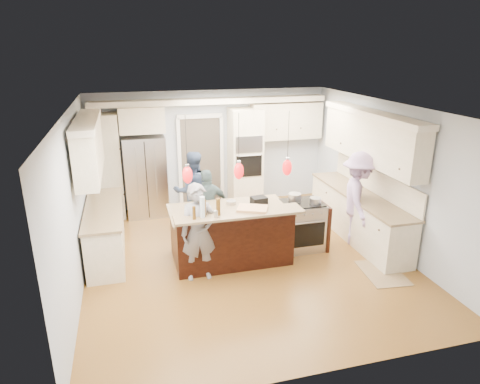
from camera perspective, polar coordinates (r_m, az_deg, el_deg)
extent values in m
plane|color=olive|center=(7.83, 0.67, -8.79)|extent=(6.00, 6.00, 0.00)
cube|color=#B2BCC6|center=(10.12, -3.91, 5.79)|extent=(5.50, 0.04, 2.70)
cube|color=#B2BCC6|center=(4.72, 10.78, -10.53)|extent=(5.50, 0.04, 2.70)
cube|color=#B2BCC6|center=(7.11, -21.16, -1.23)|extent=(0.04, 6.00, 2.70)
cube|color=#B2BCC6|center=(8.44, 19.01, 2.11)|extent=(0.04, 6.00, 2.70)
cube|color=white|center=(6.99, 0.76, 11.18)|extent=(5.50, 6.00, 0.04)
cube|color=#B7B7BC|center=(9.71, -12.44, 2.08)|extent=(0.90, 0.70, 1.80)
cube|color=beige|center=(10.02, 0.71, 4.53)|extent=(0.72, 0.64, 2.30)
cube|color=black|center=(9.62, 1.24, 6.37)|extent=(0.60, 0.02, 0.35)
cube|color=black|center=(9.74, 1.22, 3.50)|extent=(0.60, 0.02, 0.50)
cylinder|color=#B7B7BC|center=(9.65, 1.29, 4.88)|extent=(0.55, 0.02, 0.02)
cube|color=beige|center=(9.71, -17.28, 3.19)|extent=(0.60, 0.58, 2.30)
cube|color=beige|center=(9.49, -12.99, 9.41)|extent=(0.95, 0.58, 0.55)
cube|color=beige|center=(10.32, 6.19, 9.39)|extent=(1.70, 0.35, 0.85)
cube|color=beige|center=(9.73, -3.83, 12.03)|extent=(5.30, 0.38, 0.12)
cube|color=#4C443A|center=(10.14, -5.25, 4.04)|extent=(0.90, 0.06, 2.10)
cube|color=white|center=(9.87, -5.40, 10.04)|extent=(1.04, 0.06, 0.10)
cube|color=beige|center=(8.79, 15.41, -3.16)|extent=(0.60, 3.00, 0.88)
cube|color=tan|center=(8.63, 15.67, -0.33)|extent=(0.64, 3.05, 0.04)
cube|color=beige|center=(8.41, 17.03, 6.70)|extent=(0.35, 3.00, 0.85)
cube|color=beige|center=(8.32, 17.29, 9.92)|extent=(0.37, 3.10, 0.10)
cube|color=beige|center=(8.15, -17.46, -5.16)|extent=(0.60, 2.20, 0.88)
cube|color=tan|center=(7.98, -17.79, -2.14)|extent=(0.64, 2.25, 0.04)
cube|color=beige|center=(7.68, -19.48, 5.33)|extent=(0.35, 2.20, 0.85)
cube|color=beige|center=(7.59, -19.81, 8.86)|extent=(0.37, 2.30, 0.10)
cube|color=black|center=(7.71, -1.42, -5.62)|extent=(2.00, 1.00, 0.88)
cube|color=tan|center=(7.53, -1.44, -2.44)|extent=(2.10, 1.10, 0.04)
cube|color=black|center=(7.18, -0.36, -6.69)|extent=(2.00, 0.12, 1.08)
cube|color=tan|center=(6.83, -0.07, -2.95)|extent=(2.10, 0.42, 0.04)
cube|color=black|center=(7.72, 2.54, -1.18)|extent=(0.29, 0.25, 0.14)
cube|color=#B7B7BC|center=(8.11, 8.13, -4.45)|extent=(0.76, 0.66, 0.90)
cube|color=black|center=(7.85, 9.06, -5.72)|extent=(0.65, 0.01, 0.45)
cube|color=black|center=(7.94, 8.28, -1.40)|extent=(0.72, 0.59, 0.02)
cube|color=black|center=(8.28, 10.75, -4.19)|extent=(0.06, 0.71, 0.88)
cylinder|color=black|center=(6.35, -7.20, 6.80)|extent=(0.01, 0.01, 0.75)
ellipsoid|color=red|center=(6.48, -7.02, 2.26)|extent=(0.15, 0.15, 0.26)
cylinder|color=black|center=(6.51, -0.17, 7.24)|extent=(0.01, 0.01, 0.75)
ellipsoid|color=red|center=(6.63, -0.16, 2.80)|extent=(0.15, 0.15, 0.26)
cylinder|color=black|center=(6.75, 6.47, 7.55)|extent=(0.01, 0.01, 0.75)
ellipsoid|color=red|center=(6.88, 6.31, 3.26)|extent=(0.15, 0.15, 0.26)
imported|color=gray|center=(6.91, -5.53, -5.38)|extent=(0.59, 0.39, 1.62)
imported|color=#334363|center=(8.82, -6.31, 0.17)|extent=(0.82, 0.65, 1.65)
imported|color=#465F62|center=(8.18, -4.30, -1.96)|extent=(0.91, 0.51, 1.46)
imported|color=#AA8BBB|center=(8.39, 15.48, -0.86)|extent=(1.02, 1.32, 1.80)
cube|color=#9B7A54|center=(7.74, 18.48, -10.19)|extent=(0.73, 0.99, 0.01)
cylinder|color=silver|center=(6.60, -5.04, -2.03)|extent=(0.09, 0.09, 0.34)
cylinder|color=#4F320E|center=(6.66, -4.85, -2.16)|extent=(0.08, 0.08, 0.27)
cylinder|color=#4F320E|center=(6.57, -6.14, -2.79)|extent=(0.07, 0.07, 0.21)
cylinder|color=#4F320E|center=(6.69, -2.92, -2.00)|extent=(0.09, 0.09, 0.27)
cylinder|color=#B7B7BC|center=(6.62, -3.23, -2.97)|extent=(0.08, 0.08, 0.11)
cube|color=tan|center=(6.95, 1.68, -2.20)|extent=(0.58, 0.51, 0.04)
cylinder|color=#B7B7BC|center=(7.96, 7.32, -0.69)|extent=(0.24, 0.24, 0.14)
cylinder|color=#B7B7BC|center=(7.90, 10.02, -1.12)|extent=(0.21, 0.21, 0.11)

